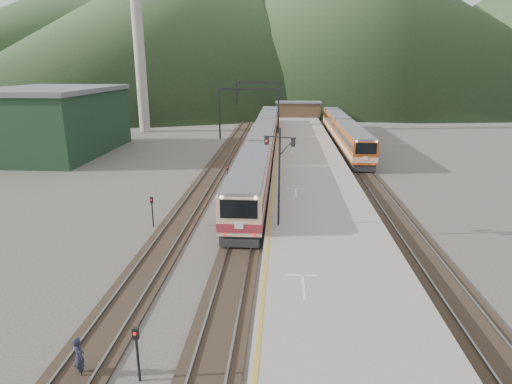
# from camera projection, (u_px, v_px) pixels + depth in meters

# --- Properties ---
(track_main) EXTENTS (2.60, 200.00, 0.23)m
(track_main) POSITION_uv_depth(u_px,v_px,m) (262.00, 158.00, 53.84)
(track_main) COLOR black
(track_main) RESTS_ON ground
(track_far) EXTENTS (2.60, 200.00, 0.23)m
(track_far) POSITION_uv_depth(u_px,v_px,m) (223.00, 158.00, 54.15)
(track_far) COLOR black
(track_far) RESTS_ON ground
(track_second) EXTENTS (2.60, 200.00, 0.23)m
(track_second) POSITION_uv_depth(u_px,v_px,m) (354.00, 160.00, 53.13)
(track_second) COLOR black
(track_second) RESTS_ON ground
(platform) EXTENTS (8.00, 100.00, 1.00)m
(platform) POSITION_uv_depth(u_px,v_px,m) (307.00, 159.00, 51.46)
(platform) COLOR gray
(platform) RESTS_ON ground
(gantry_near) EXTENTS (9.55, 0.25, 8.00)m
(gantry_near) POSITION_uv_depth(u_px,v_px,m) (249.00, 104.00, 66.79)
(gantry_near) COLOR black
(gantry_near) RESTS_ON ground
(gantry_far) EXTENTS (9.55, 0.25, 8.00)m
(gantry_far) POSITION_uv_depth(u_px,v_px,m) (258.00, 93.00, 90.70)
(gantry_far) COLOR black
(gantry_far) RESTS_ON ground
(warehouse) EXTENTS (14.50, 20.50, 8.60)m
(warehouse) POSITION_uv_depth(u_px,v_px,m) (51.00, 121.00, 56.29)
(warehouse) COLOR black
(warehouse) RESTS_ON ground
(smokestack) EXTENTS (1.80, 1.80, 30.00)m
(smokestack) POSITION_uv_depth(u_px,v_px,m) (139.00, 43.00, 71.99)
(smokestack) COLOR #9E998E
(smokestack) RESTS_ON ground
(station_shed) EXTENTS (9.40, 4.40, 3.10)m
(station_shed) POSITION_uv_depth(u_px,v_px,m) (298.00, 109.00, 89.12)
(station_shed) COLOR #4C3925
(station_shed) RESTS_ON platform
(hill_a) EXTENTS (180.00, 180.00, 60.00)m
(hill_a) POSITION_uv_depth(u_px,v_px,m) (190.00, 22.00, 191.24)
(hill_a) COLOR #28411E
(hill_a) RESTS_ON ground
(hill_b) EXTENTS (220.00, 220.00, 75.00)m
(hill_b) POSITION_uv_depth(u_px,v_px,m) (338.00, 13.00, 223.00)
(hill_b) COLOR #28411E
(hill_b) RESTS_ON ground
(hill_c) EXTENTS (160.00, 160.00, 50.00)m
(hill_c) POSITION_uv_depth(u_px,v_px,m) (512.00, 35.00, 202.46)
(hill_c) COLOR #28411E
(hill_c) RESTS_ON ground
(hill_d) EXTENTS (200.00, 200.00, 55.00)m
(hill_d) POSITION_uv_depth(u_px,v_px,m) (71.00, 36.00, 244.76)
(hill_d) COLOR #28411E
(hill_d) RESTS_ON ground
(main_train) EXTENTS (2.86, 58.67, 3.49)m
(main_train) POSITION_uv_depth(u_px,v_px,m) (263.00, 141.00, 54.71)
(main_train) COLOR #E1B38C
(main_train) RESTS_ON track_main
(second_train) EXTENTS (2.70, 36.82, 3.30)m
(second_train) POSITION_uv_depth(u_px,v_px,m) (343.00, 132.00, 63.46)
(second_train) COLOR #AA4615
(second_train) RESTS_ON track_second
(signal_mast) EXTENTS (2.10, 0.85, 6.57)m
(signal_mast) POSITION_uv_depth(u_px,v_px,m) (279.00, 167.00, 27.78)
(signal_mast) COLOR black
(signal_mast) RESTS_ON platform
(short_signal_a) EXTENTS (0.22, 0.16, 2.27)m
(short_signal_a) POSITION_uv_depth(u_px,v_px,m) (137.00, 347.00, 15.64)
(short_signal_a) COLOR black
(short_signal_a) RESTS_ON ground
(short_signal_b) EXTENTS (0.25, 0.21, 2.27)m
(short_signal_b) POSITION_uv_depth(u_px,v_px,m) (228.00, 174.00, 40.60)
(short_signal_b) COLOR black
(short_signal_b) RESTS_ON ground
(short_signal_c) EXTENTS (0.24, 0.19, 2.27)m
(short_signal_c) POSITION_uv_depth(u_px,v_px,m) (152.00, 208.00, 30.89)
(short_signal_c) COLOR black
(short_signal_c) RESTS_ON ground
(worker) EXTENTS (0.72, 0.71, 1.67)m
(worker) POSITION_uv_depth(u_px,v_px,m) (79.00, 357.00, 16.08)
(worker) COLOR #1D1F30
(worker) RESTS_ON ground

